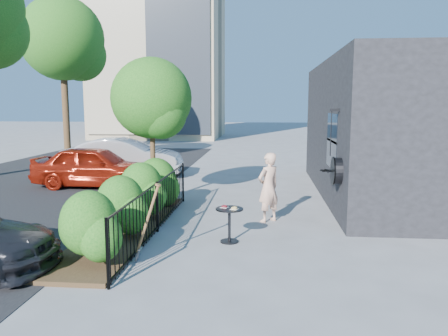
# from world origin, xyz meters

# --- Properties ---
(ground) EXTENTS (120.00, 120.00, 0.00)m
(ground) POSITION_xyz_m (0.00, 0.00, 0.00)
(ground) COLOR gray
(ground) RESTS_ON ground
(shop_building) EXTENTS (6.22, 9.00, 4.00)m
(shop_building) POSITION_xyz_m (5.50, 4.50, 2.00)
(shop_building) COLOR black
(shop_building) RESTS_ON ground
(fence) EXTENTS (0.05, 6.05, 1.10)m
(fence) POSITION_xyz_m (-1.50, 0.00, 0.56)
(fence) COLOR black
(fence) RESTS_ON ground
(planting_bed) EXTENTS (1.30, 6.00, 0.08)m
(planting_bed) POSITION_xyz_m (-2.20, 0.00, 0.04)
(planting_bed) COLOR #382616
(planting_bed) RESTS_ON ground
(shrubs) EXTENTS (1.10, 5.60, 1.24)m
(shrubs) POSITION_xyz_m (-2.10, 0.10, 0.70)
(shrubs) COLOR #124F13
(shrubs) RESTS_ON ground
(patio_tree) EXTENTS (2.20, 2.20, 3.94)m
(patio_tree) POSITION_xyz_m (-2.24, 2.76, 2.76)
(patio_tree) COLOR #3F2B19
(patio_tree) RESTS_ON ground
(street) EXTENTS (9.00, 30.00, 0.01)m
(street) POSITION_xyz_m (-7.00, 3.00, 0.00)
(street) COLOR black
(street) RESTS_ON ground
(street_tree_far) EXTENTS (4.40, 4.40, 8.28)m
(street_tree_far) POSITION_xyz_m (-9.94, 13.96, 5.92)
(street_tree_far) COLOR #3F2B19
(street_tree_far) RESTS_ON ground
(cafe_table) EXTENTS (0.55, 0.55, 0.74)m
(cafe_table) POSITION_xyz_m (0.11, -0.58, 0.48)
(cafe_table) COLOR black
(cafe_table) RESTS_ON ground
(woman) EXTENTS (0.70, 0.69, 1.63)m
(woman) POSITION_xyz_m (0.88, 1.06, 0.82)
(woman) COLOR #DDA98F
(woman) RESTS_ON ground
(shovel) EXTENTS (0.49, 0.18, 1.42)m
(shovel) POSITION_xyz_m (-1.26, -1.78, 0.62)
(shovel) COLOR brown
(shovel) RESTS_ON ground
(car_red) EXTENTS (4.08, 1.67, 1.38)m
(car_red) POSITION_xyz_m (-4.80, 4.88, 0.69)
(car_red) COLOR maroon
(car_red) RESTS_ON ground
(car_silver) EXTENTS (4.56, 1.93, 1.46)m
(car_silver) POSITION_xyz_m (-4.59, 7.17, 0.73)
(car_silver) COLOR #A9A9AD
(car_silver) RESTS_ON ground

